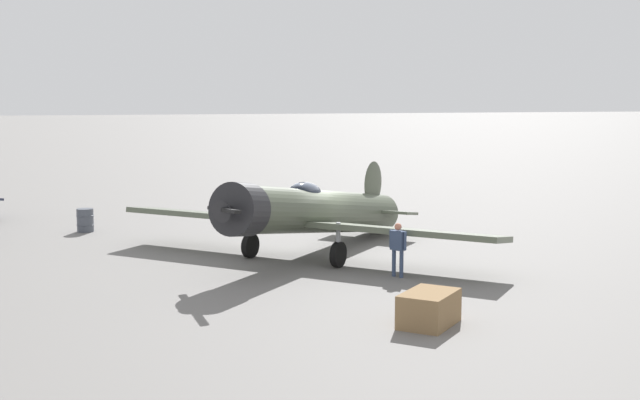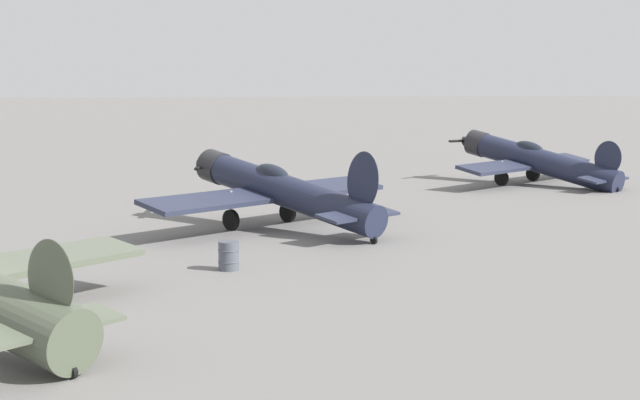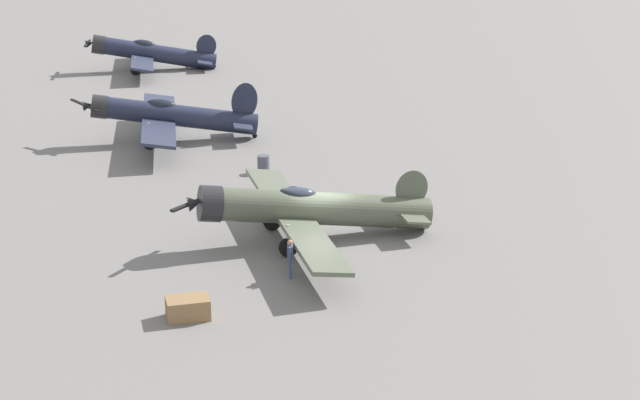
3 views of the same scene
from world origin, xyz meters
TOP-DOWN VIEW (x-y plane):
  - airplane_mid_apron at (15.50, -8.96)m, footprint 9.65×10.08m
  - airplane_far_line at (29.21, -23.70)m, footprint 9.10×9.27m
  - fuel_drum at (7.55, -6.80)m, footprint 0.67×0.67m

SIDE VIEW (x-z plane):
  - fuel_drum at x=7.55m, z-range 0.00..0.90m
  - airplane_far_line at x=29.21m, z-range -0.18..2.82m
  - airplane_mid_apron at x=15.50m, z-range -0.16..3.24m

